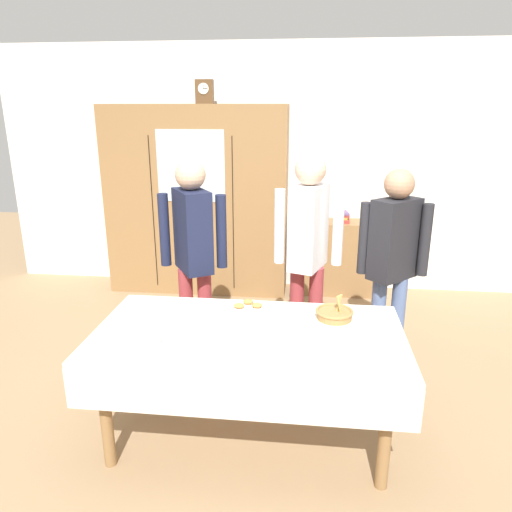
% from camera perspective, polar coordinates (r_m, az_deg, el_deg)
% --- Properties ---
extents(ground_plane, '(12.00, 12.00, 0.00)m').
position_cam_1_polar(ground_plane, '(3.47, -0.39, -18.62)').
color(ground_plane, '#997A56').
rests_on(ground_plane, ground).
extents(back_wall, '(6.40, 0.10, 2.70)m').
position_cam_1_polar(back_wall, '(5.48, 2.92, 10.22)').
color(back_wall, silver).
rests_on(back_wall, ground).
extents(dining_table, '(1.86, 0.97, 0.75)m').
position_cam_1_polar(dining_table, '(2.92, -0.98, -10.99)').
color(dining_table, olive).
rests_on(dining_table, ground).
extents(wall_cabinet, '(1.99, 0.46, 2.06)m').
position_cam_1_polar(wall_cabinet, '(5.38, -7.02, 6.52)').
color(wall_cabinet, olive).
rests_on(wall_cabinet, ground).
extents(mantel_clock, '(0.18, 0.11, 0.24)m').
position_cam_1_polar(mantel_clock, '(5.25, -6.15, 18.90)').
color(mantel_clock, brown).
rests_on(mantel_clock, wall_cabinet).
extents(bookshelf_low, '(0.91, 0.35, 0.83)m').
position_cam_1_polar(bookshelf_low, '(5.45, 9.95, -0.17)').
color(bookshelf_low, olive).
rests_on(bookshelf_low, ground).
extents(book_stack, '(0.17, 0.22, 0.11)m').
position_cam_1_polar(book_stack, '(5.33, 10.21, 4.60)').
color(book_stack, '#99332D').
rests_on(book_stack, bookshelf_low).
extents(tea_cup_near_left, '(0.13, 0.13, 0.06)m').
position_cam_1_polar(tea_cup_near_left, '(2.78, -12.02, -10.09)').
color(tea_cup_near_left, white).
rests_on(tea_cup_near_left, dining_table).
extents(tea_cup_front_edge, '(0.13, 0.13, 0.06)m').
position_cam_1_polar(tea_cup_front_edge, '(2.94, 3.62, -8.09)').
color(tea_cup_front_edge, white).
rests_on(tea_cup_front_edge, dining_table).
extents(tea_cup_near_right, '(0.13, 0.13, 0.06)m').
position_cam_1_polar(tea_cup_near_right, '(2.85, -2.50, -8.94)').
color(tea_cup_near_right, white).
rests_on(tea_cup_near_right, dining_table).
extents(tea_cup_back_edge, '(0.13, 0.13, 0.06)m').
position_cam_1_polar(tea_cup_back_edge, '(3.01, 14.54, -8.05)').
color(tea_cup_back_edge, white).
rests_on(tea_cup_back_edge, dining_table).
extents(tea_cup_mid_left, '(0.13, 0.13, 0.06)m').
position_cam_1_polar(tea_cup_mid_left, '(2.69, 0.35, -10.66)').
color(tea_cup_mid_left, white).
rests_on(tea_cup_mid_left, dining_table).
extents(bread_basket, '(0.24, 0.24, 0.16)m').
position_cam_1_polar(bread_basket, '(3.10, 9.33, -6.78)').
color(bread_basket, '#9E7542').
rests_on(bread_basket, dining_table).
extents(pastry_plate, '(0.28, 0.28, 0.05)m').
position_cam_1_polar(pastry_plate, '(3.20, -0.97, -6.14)').
color(pastry_plate, white).
rests_on(pastry_plate, dining_table).
extents(spoon_front_edge, '(0.12, 0.02, 0.01)m').
position_cam_1_polar(spoon_front_edge, '(2.89, -14.51, -9.69)').
color(spoon_front_edge, silver).
rests_on(spoon_front_edge, dining_table).
extents(spoon_mid_left, '(0.12, 0.02, 0.01)m').
position_cam_1_polar(spoon_mid_left, '(3.13, -8.69, -7.06)').
color(spoon_mid_left, silver).
rests_on(spoon_mid_left, dining_table).
extents(person_by_cabinet, '(0.52, 0.41, 1.71)m').
position_cam_1_polar(person_by_cabinet, '(3.66, 6.23, 1.65)').
color(person_by_cabinet, '#933338').
rests_on(person_by_cabinet, ground).
extents(person_beside_shelf, '(0.52, 0.39, 1.62)m').
position_cam_1_polar(person_beside_shelf, '(3.70, 16.01, 0.18)').
color(person_beside_shelf, slate).
rests_on(person_beside_shelf, ground).
extents(person_near_right_end, '(0.52, 0.41, 1.67)m').
position_cam_1_polar(person_near_right_end, '(3.68, -7.48, 1.23)').
color(person_near_right_end, '#933338').
rests_on(person_near_right_end, ground).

